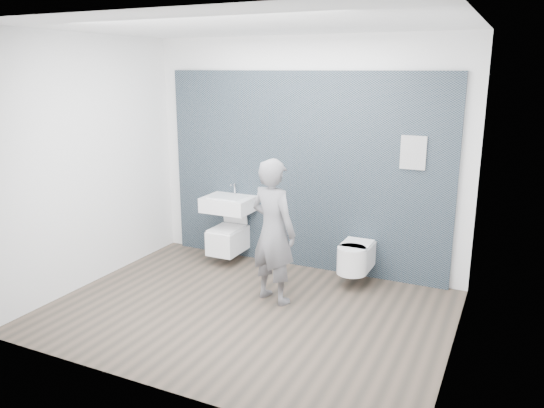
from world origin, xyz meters
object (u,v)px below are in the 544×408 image
at_px(washbasin, 228,204).
at_px(toilet_rounded, 355,257).
at_px(visitor, 273,231).
at_px(toilet_square, 228,238).

distance_m(washbasin, toilet_rounded, 1.74).
relative_size(toilet_rounded, visitor, 0.37).
bearing_deg(visitor, toilet_rounded, -113.10).
bearing_deg(visitor, toilet_square, -21.27).
bearing_deg(toilet_square, toilet_rounded, -1.18).
distance_m(toilet_square, visitor, 1.39).
distance_m(washbasin, toilet_square, 0.45).
bearing_deg(washbasin, toilet_square, -90.00).
xyz_separation_m(toilet_square, visitor, (1.03, -0.82, 0.46)).
relative_size(toilet_square, toilet_rounded, 1.22).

